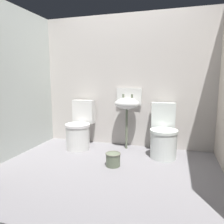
# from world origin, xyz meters

# --- Properties ---
(ground_plane) EXTENTS (3.27, 2.47, 0.08)m
(ground_plane) POSITION_xyz_m (0.00, 0.00, -0.04)
(ground_plane) COLOR slate
(wall_back) EXTENTS (3.27, 0.10, 2.19)m
(wall_back) POSITION_xyz_m (0.00, 1.09, 1.10)
(wall_back) COLOR #BCB5AE
(wall_back) RESTS_ON ground
(wall_left) EXTENTS (0.10, 2.27, 2.19)m
(wall_left) POSITION_xyz_m (-1.48, 0.10, 1.10)
(wall_left) COLOR #B5BCB5
(wall_left) RESTS_ON ground
(toilet_left) EXTENTS (0.42, 0.61, 0.78)m
(toilet_left) POSITION_xyz_m (-0.69, 0.69, 0.32)
(toilet_left) COLOR silver
(toilet_left) RESTS_ON ground
(toilet_right) EXTENTS (0.45, 0.63, 0.78)m
(toilet_right) POSITION_xyz_m (0.67, 0.69, 0.32)
(toilet_right) COLOR silver
(toilet_right) RESTS_ON ground
(sink) EXTENTS (0.42, 0.35, 0.99)m
(sink) POSITION_xyz_m (0.07, 0.87, 0.75)
(sink) COLOR #5E6853
(sink) RESTS_ON ground
(bucket) EXTENTS (0.21, 0.21, 0.18)m
(bucket) POSITION_xyz_m (0.06, 0.10, 0.09)
(bucket) COLOR #5E6853
(bucket) RESTS_ON ground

